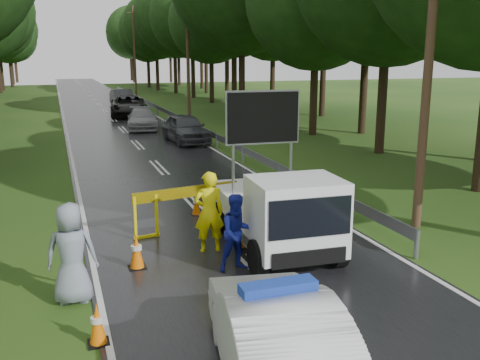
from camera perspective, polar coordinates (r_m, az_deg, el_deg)
name	(u,v)px	position (r m, az deg, el deg)	size (l,w,h in m)	color
ground	(266,280)	(11.31, 2.81, -10.64)	(160.00, 160.00, 0.00)	#1F4212
road	(113,119)	(40.04, -13.41, 6.33)	(7.00, 140.00, 0.02)	black
guardrail	(164,111)	(40.19, -8.11, 7.35)	(0.12, 60.06, 0.70)	gray
utility_pole_near	(431,35)	(14.73, 19.70, 14.39)	(1.40, 0.24, 10.00)	#4D3524
utility_pole_mid	(188,47)	(38.67, -5.60, 13.90)	(1.40, 0.24, 10.00)	#4D3524
utility_pole_far	(134,50)	(64.24, -11.20, 13.43)	(1.40, 0.24, 10.00)	#4D3524
police_sedan	(277,340)	(7.75, 4.00, -16.64)	(2.23, 4.53, 1.57)	silver
work_truck	(278,211)	(12.62, 4.07, -3.27)	(2.28, 4.72, 3.68)	gray
barrier	(187,198)	(14.05, -5.69, -1.91)	(2.92, 0.58, 1.22)	yellow
officer	(209,212)	(12.56, -3.32, -3.44)	(0.71, 0.47, 1.96)	#FBEF0D
civilian	(238,233)	(11.51, -0.24, -5.64)	(0.83, 0.64, 1.70)	#172096
bystander_right	(71,253)	(10.51, -17.54, -7.47)	(0.95, 0.62, 1.94)	gray
queue_car_first	(186,128)	(28.72, -5.83, 5.52)	(1.78, 4.41, 1.50)	#3D3E44
queue_car_second	(142,119)	(34.33, -10.39, 6.44)	(1.80, 4.42, 1.28)	gray
queue_car_third	(129,106)	(41.57, -11.79, 7.74)	(2.64, 5.73, 1.59)	black
queue_car_fourth	(123,98)	(48.83, -12.42, 8.49)	(1.69, 4.84, 1.59)	#3A3B41
cone_near_left	(97,324)	(9.19, -14.97, -14.63)	(0.34, 0.34, 0.72)	black
cone_center	(240,235)	(12.97, -0.01, -5.89)	(0.32, 0.32, 0.67)	black
cone_far	(196,204)	(15.64, -4.68, -2.60)	(0.31, 0.31, 0.66)	black
cone_left_mid	(137,252)	(11.96, -10.97, -7.50)	(0.38, 0.38, 0.80)	black
cone_right	(295,206)	(15.36, 5.92, -2.79)	(0.35, 0.35, 0.73)	black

